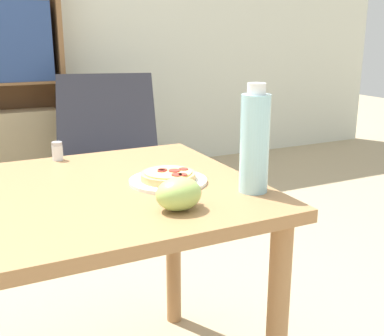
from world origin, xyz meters
name	(u,v)px	position (x,y,z in m)	size (l,w,h in m)	color
dining_table	(20,233)	(0.10, -0.09, 0.65)	(1.33, 0.82, 0.74)	#A37549
pizza_on_plate	(168,178)	(0.52, -0.13, 0.76)	(0.23, 0.23, 0.04)	white
grape_bunch	(179,194)	(0.45, -0.35, 0.78)	(0.12, 0.10, 0.08)	#A8CC66
drink_bottle	(255,142)	(0.70, -0.31, 0.88)	(0.08, 0.08, 0.30)	#A3DBEA
salt_shaker	(57,151)	(0.28, 0.27, 0.77)	(0.04, 0.04, 0.06)	white
lounge_chair_far	(110,166)	(0.88, 1.72, 0.29)	(0.83, 0.91, 0.88)	black
bookshelf	(17,91)	(0.41, 2.45, 0.74)	(0.68, 0.30, 1.61)	brown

